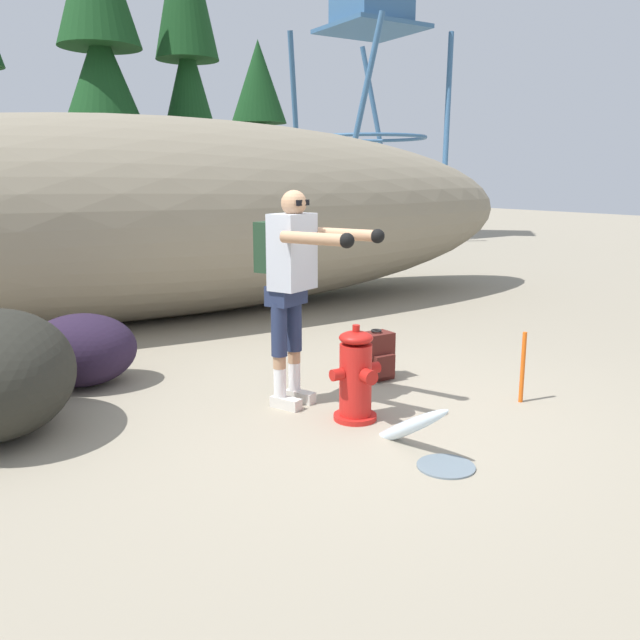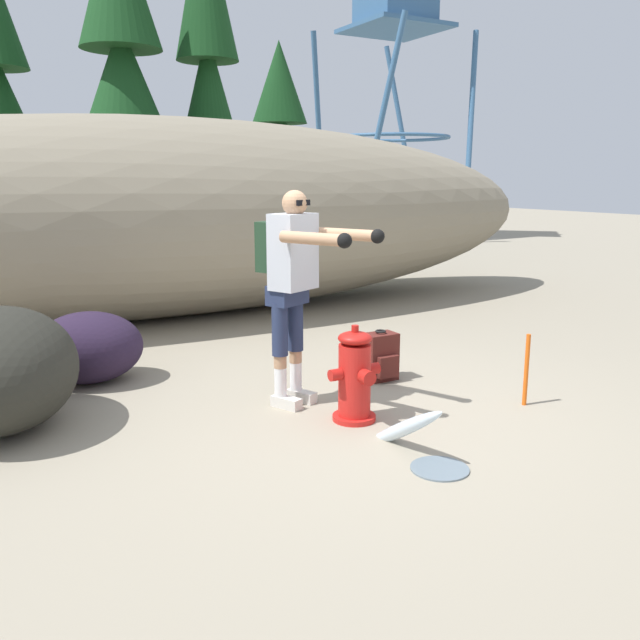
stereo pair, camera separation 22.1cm
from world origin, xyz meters
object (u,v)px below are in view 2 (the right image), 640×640
at_px(spare_backpack, 380,357).
at_px(survey_stake, 526,370).
at_px(utility_worker, 293,272).
at_px(fire_hydrant, 355,377).
at_px(boulder_mid, 88,347).
at_px(boulder_large, 0,369).

height_order(spare_backpack, survey_stake, survey_stake).
bearing_deg(utility_worker, fire_hydrant, -0.15).
xyz_separation_m(utility_worker, survey_stake, (1.65, -0.94, -0.81)).
bearing_deg(boulder_mid, fire_hydrant, -51.86).
distance_m(boulder_large, survey_stake, 4.08).
height_order(boulder_large, boulder_mid, boulder_large).
xyz_separation_m(boulder_large, boulder_mid, (0.78, 0.88, -0.13)).
distance_m(fire_hydrant, utility_worker, 0.97).
xyz_separation_m(utility_worker, spare_backpack, (1.01, 0.22, -0.89)).
xyz_separation_m(spare_backpack, boulder_mid, (-2.36, 1.25, 0.11)).
height_order(fire_hydrant, boulder_large, boulder_large).
distance_m(utility_worker, spare_backpack, 1.37).
relative_size(fire_hydrant, spare_backpack, 1.60).
distance_m(spare_backpack, survey_stake, 1.33).
height_order(spare_backpack, boulder_large, boulder_large).
relative_size(spare_backpack, boulder_mid, 0.48).
distance_m(utility_worker, boulder_large, 2.30).
bearing_deg(survey_stake, boulder_mid, 141.11).
bearing_deg(survey_stake, fire_hydrant, 164.25).
bearing_deg(boulder_mid, survey_stake, -38.89).
relative_size(fire_hydrant, utility_worker, 0.43).
height_order(boulder_large, survey_stake, boulder_large).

